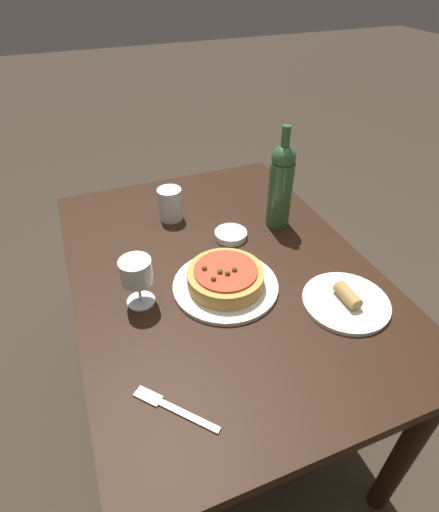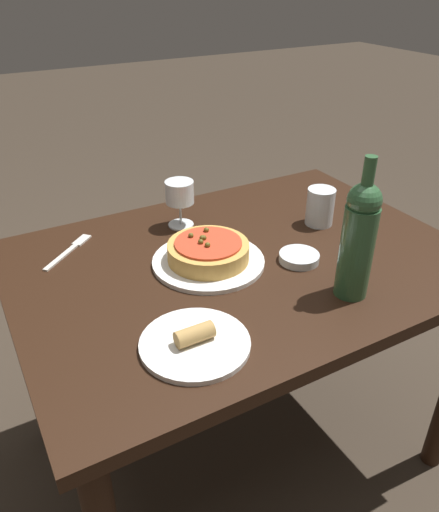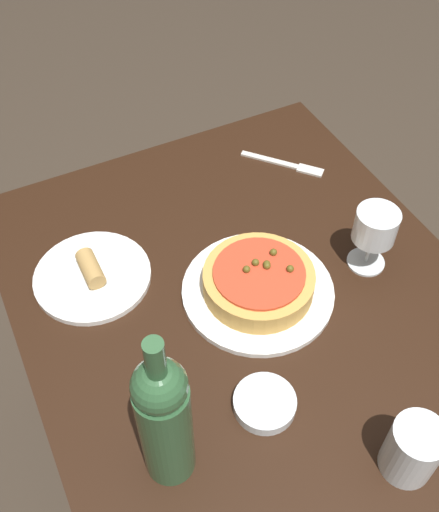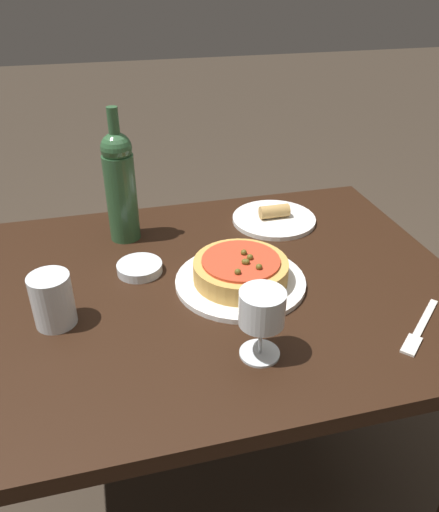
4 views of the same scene
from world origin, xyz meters
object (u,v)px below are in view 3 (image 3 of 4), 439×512
(wine_glass, at_px, (375,228))
(side_plate, at_px, (92,275))
(water_cup, at_px, (412,450))
(dining_table, at_px, (268,360))
(dinner_plate, at_px, (258,291))
(side_bowl, at_px, (265,403))
(fork, at_px, (287,165))
(wine_bottle, at_px, (164,419))
(pizza, at_px, (259,281))

(wine_glass, bearing_deg, side_plate, -112.32)
(water_cup, bearing_deg, side_plate, -151.27)
(dining_table, bearing_deg, dinner_plate, 167.21)
(side_bowl, bearing_deg, dining_table, 145.64)
(side_bowl, xyz_separation_m, side_plate, (-0.38, -0.16, -0.00))
(fork, bearing_deg, wine_glass, -43.84)
(wine_bottle, xyz_separation_m, side_bowl, (-0.02, 0.17, -0.13))
(wine_bottle, relative_size, side_bowl, 3.21)
(fork, distance_m, side_plate, 0.52)
(water_cup, xyz_separation_m, fork, (-0.68, 0.20, -0.05))
(pizza, height_order, water_cup, water_cup)
(side_bowl, bearing_deg, water_cup, 38.74)
(pizza, bearing_deg, wine_glass, 82.51)
(dinner_plate, xyz_separation_m, fork, (-0.29, 0.24, -0.00))
(dining_table, distance_m, wine_bottle, 0.38)
(dining_table, distance_m, dinner_plate, 0.14)
(dinner_plate, bearing_deg, side_plate, -122.91)
(side_plate, bearing_deg, wine_glass, 67.68)
(fork, height_order, side_plate, side_plate)
(wine_glass, height_order, wine_bottle, wine_bottle)
(water_cup, bearing_deg, fork, 163.78)
(pizza, xyz_separation_m, fork, (-0.29, 0.24, -0.03))
(side_plate, bearing_deg, pizza, 57.11)
(side_bowl, distance_m, fork, 0.61)
(side_plate, bearing_deg, water_cup, 28.73)
(wine_glass, distance_m, water_cup, 0.41)
(wine_glass, bearing_deg, fork, 177.83)
(pizza, bearing_deg, water_cup, 5.96)
(water_cup, xyz_separation_m, side_bowl, (-0.18, -0.14, -0.04))
(dining_table, height_order, fork, fork)
(fork, xyz_separation_m, side_plate, (0.12, -0.51, 0.01))
(dinner_plate, relative_size, side_bowl, 2.77)
(dining_table, xyz_separation_m, side_plate, (-0.26, -0.25, 0.11))
(fork, bearing_deg, wine_bottle, -86.59)
(wine_bottle, bearing_deg, wine_glass, 111.29)
(wine_glass, bearing_deg, wine_bottle, -68.71)
(water_cup, xyz_separation_m, side_plate, (-0.56, -0.31, -0.04))
(wine_glass, distance_m, side_plate, 0.54)
(water_cup, distance_m, side_bowl, 0.23)
(fork, relative_size, side_plate, 0.71)
(wine_bottle, bearing_deg, dinner_plate, 129.21)
(dining_table, relative_size, side_bowl, 11.18)
(dining_table, distance_m, side_plate, 0.37)
(wine_bottle, relative_size, side_plate, 1.48)
(dinner_plate, bearing_deg, water_cup, 5.98)
(fork, bearing_deg, pizza, -81.01)
(pizza, bearing_deg, dining_table, -12.88)
(water_cup, bearing_deg, pizza, -174.04)
(dinner_plate, bearing_deg, wine_glass, 82.53)
(dinner_plate, bearing_deg, side_bowl, -26.26)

